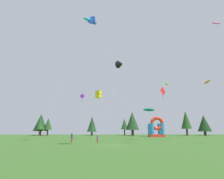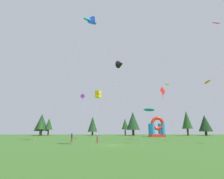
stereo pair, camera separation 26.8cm
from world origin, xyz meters
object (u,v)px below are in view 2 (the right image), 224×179
object	(u,v)px
person_left_edge	(72,137)
inflatable_orange_dome	(157,129)
kite_orange_parafoil	(207,82)
kite_black_delta	(120,64)
kite_purple_diamond	(83,97)
kite_red_diamond	(162,92)
kite_teal_parafoil	(149,110)
kite_pink_parafoil	(216,23)
kite_cyan_parafoil	(90,21)
kite_lime_parafoil	(167,84)
kite_yellow_box	(98,94)
kite_blue_delta	(93,22)

from	to	relation	value
person_left_edge	inflatable_orange_dome	xyz separation A→B (m)	(24.52, 25.43, 1.58)
kite_orange_parafoil	person_left_edge	world-z (taller)	kite_orange_parafoil
kite_black_delta	kite_purple_diamond	distance (m)	13.89
kite_black_delta	kite_red_diamond	size ratio (longest dim) A/B	2.10
kite_teal_parafoil	inflatable_orange_dome	world-z (taller)	kite_teal_parafoil
kite_pink_parafoil	inflatable_orange_dome	bearing A→B (deg)	101.19
kite_cyan_parafoil	kite_lime_parafoil	distance (m)	34.31
kite_pink_parafoil	kite_lime_parafoil	bearing A→B (deg)	96.84
kite_black_delta	kite_purple_diamond	world-z (taller)	kite_black_delta
kite_lime_parafoil	kite_teal_parafoil	bearing A→B (deg)	-126.75
kite_purple_diamond	kite_yellow_box	size ratio (longest dim) A/B	1.35
kite_yellow_box	person_left_edge	xyz separation A→B (m)	(-5.62, 7.66, -7.25)
kite_purple_diamond	kite_yellow_box	distance (m)	20.09
kite_red_diamond	kite_lime_parafoil	distance (m)	29.66
kite_black_delta	kite_yellow_box	world-z (taller)	kite_black_delta
kite_red_diamond	kite_lime_parafoil	world-z (taller)	kite_lime_parafoil
kite_pink_parafoil	kite_yellow_box	size ratio (longest dim) A/B	2.80
kite_teal_parafoil	kite_lime_parafoil	size ratio (longest dim) A/B	0.44
kite_orange_parafoil	person_left_edge	size ratio (longest dim) A/B	7.23
kite_cyan_parafoil	inflatable_orange_dome	world-z (taller)	kite_cyan_parafoil
kite_black_delta	kite_yellow_box	bearing A→B (deg)	-108.97
kite_teal_parafoil	kite_red_diamond	xyz separation A→B (m)	(-0.68, -13.54, 1.77)
kite_yellow_box	kite_pink_parafoil	bearing A→B (deg)	8.08
kite_pink_parafoil	kite_orange_parafoil	bearing A→B (deg)	103.45
kite_black_delta	kite_blue_delta	world-z (taller)	kite_blue_delta
kite_red_diamond	kite_orange_parafoil	distance (m)	14.21
kite_orange_parafoil	kite_pink_parafoil	bearing A→B (deg)	-76.55
kite_yellow_box	inflatable_orange_dome	world-z (taller)	kite_yellow_box
kite_blue_delta	kite_yellow_box	distance (m)	18.07
kite_blue_delta	kite_yellow_box	world-z (taller)	kite_blue_delta
kite_teal_parafoil	kite_red_diamond	distance (m)	13.67
kite_blue_delta	kite_cyan_parafoil	bearing A→B (deg)	-174.48
kite_teal_parafoil	kite_purple_diamond	world-z (taller)	kite_purple_diamond
kite_red_diamond	kite_blue_delta	xyz separation A→B (m)	(-13.07, 3.62, 16.41)
kite_orange_parafoil	kite_lime_parafoil	world-z (taller)	kite_lime_parafoil
kite_orange_parafoil	inflatable_orange_dome	size ratio (longest dim) A/B	1.94
kite_teal_parafoil	kite_orange_parafoil	xyz separation A→B (m)	(11.59, -7.38, 5.43)
person_left_edge	kite_black_delta	bearing A→B (deg)	-168.75
kite_black_delta	inflatable_orange_dome	xyz separation A→B (m)	(13.96, 18.72, -16.73)
kite_orange_parafoil	kite_red_diamond	bearing A→B (deg)	-153.36
kite_black_delta	person_left_edge	size ratio (longest dim) A/B	11.12
kite_lime_parafoil	person_left_edge	bearing A→B (deg)	-143.35
kite_teal_parafoil	kite_yellow_box	size ratio (longest dim) A/B	0.90
kite_teal_parafoil	kite_yellow_box	bearing A→B (deg)	-128.76
kite_purple_diamond	person_left_edge	world-z (taller)	kite_purple_diamond
person_left_edge	kite_red_diamond	bearing A→B (deg)	139.27
kite_pink_parafoil	kite_lime_parafoil	size ratio (longest dim) A/B	1.39
kite_orange_parafoil	inflatable_orange_dome	xyz separation A→B (m)	(-4.84, 25.35, -10.15)
kite_teal_parafoil	kite_black_delta	bearing A→B (deg)	-173.98
kite_red_diamond	kite_cyan_parafoil	bearing A→B (deg)	165.59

